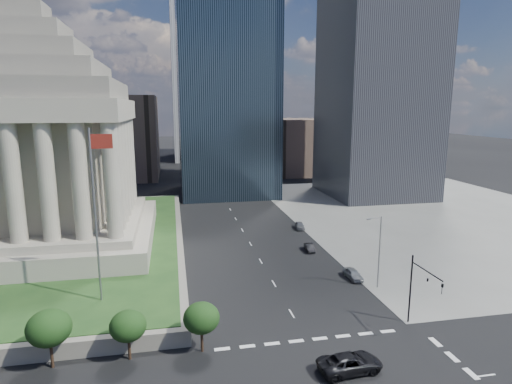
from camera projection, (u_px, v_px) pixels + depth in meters
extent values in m
plane|color=black|center=(218.00, 190.00, 127.75)|extent=(500.00, 500.00, 0.00)
cube|color=slate|center=(437.00, 214.00, 97.96)|extent=(68.00, 90.00, 0.03)
cylinder|color=slate|center=(95.00, 217.00, 48.11)|extent=(0.24, 0.24, 20.00)
cube|color=maroon|center=(101.00, 141.00, 46.70)|extent=(2.40, 0.05, 1.60)
cube|color=black|center=(226.00, 86.00, 117.51)|extent=(26.00, 26.00, 60.00)
cube|color=black|center=(382.00, 7.00, 111.61)|extent=(26.00, 28.00, 100.00)
cube|color=brown|center=(294.00, 146.00, 160.76)|extent=(20.00, 30.00, 20.00)
cube|color=brown|center=(122.00, 137.00, 148.23)|extent=(24.00, 30.00, 28.00)
cylinder|color=black|center=(410.00, 289.00, 48.00)|extent=(0.18, 0.18, 8.00)
cylinder|color=black|center=(427.00, 271.00, 44.74)|extent=(0.14, 5.50, 0.14)
cube|color=black|center=(442.00, 289.00, 42.24)|extent=(0.30, 0.30, 1.10)
cylinder|color=slate|center=(379.00, 252.00, 57.14)|extent=(0.16, 0.16, 10.00)
cylinder|color=slate|center=(375.00, 218.00, 56.04)|extent=(1.80, 0.12, 0.12)
cube|color=slate|center=(369.00, 219.00, 55.89)|extent=(0.50, 0.22, 0.14)
imported|color=black|center=(350.00, 363.00, 39.46)|extent=(6.33, 3.34, 1.70)
imported|color=gray|center=(353.00, 274.00, 60.96)|extent=(4.22, 1.79, 1.42)
imported|color=black|center=(309.00, 248.00, 72.79)|extent=(1.65, 3.82, 1.22)
imported|color=slate|center=(300.00, 226.00, 86.10)|extent=(2.28, 4.30, 1.39)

